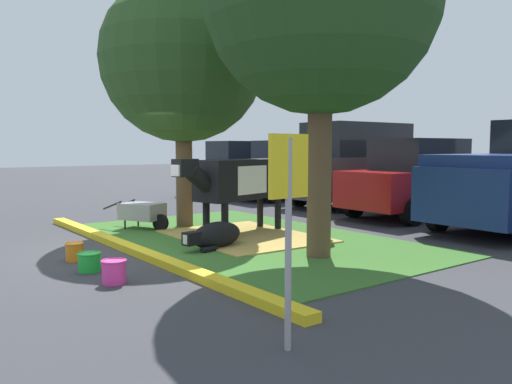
# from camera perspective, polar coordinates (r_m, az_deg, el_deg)

# --- Properties ---
(ground_plane) EXTENTS (80.00, 80.00, 0.00)m
(ground_plane) POSITION_cam_1_polar(r_m,az_deg,el_deg) (9.34, -13.50, -6.34)
(ground_plane) COLOR #38383D
(grass_island) EXTENTS (7.63, 4.46, 0.02)m
(grass_island) POSITION_cam_1_polar(r_m,az_deg,el_deg) (10.26, -0.86, -5.12)
(grass_island) COLOR #386B28
(grass_island) RESTS_ON ground
(curb_yellow) EXTENTS (8.83, 0.24, 0.12)m
(curb_yellow) POSITION_cam_1_polar(r_m,az_deg,el_deg) (9.09, -13.18, -6.26)
(curb_yellow) COLOR yellow
(curb_yellow) RESTS_ON ground
(hay_bedding) EXTENTS (3.28, 2.50, 0.04)m
(hay_bedding) POSITION_cam_1_polar(r_m,az_deg,el_deg) (10.41, -1.33, -4.89)
(hay_bedding) COLOR tan
(hay_bedding) RESTS_ON ground
(shade_tree_left) EXTENTS (3.64, 3.64, 5.55)m
(shade_tree_left) POSITION_cam_1_polar(r_m,az_deg,el_deg) (11.87, -8.07, 14.18)
(shade_tree_left) COLOR brown
(shade_tree_left) RESTS_ON ground
(cow_holstein) EXTENTS (1.26, 3.07, 1.60)m
(cow_holstein) POSITION_cam_1_polar(r_m,az_deg,el_deg) (10.54, -1.73, 1.34)
(cow_holstein) COLOR black
(cow_holstein) RESTS_ON ground
(calf_lying) EXTENTS (0.70, 1.33, 0.48)m
(calf_lying) POSITION_cam_1_polar(r_m,az_deg,el_deg) (9.27, -4.48, -4.80)
(calf_lying) COLOR black
(calf_lying) RESTS_ON ground
(person_handler) EXTENTS (0.34, 0.46, 1.69)m
(person_handler) POSITION_cam_1_polar(r_m,az_deg,el_deg) (10.41, 7.26, 0.01)
(person_handler) COLOR #23478C
(person_handler) RESTS_ON ground
(wheelbarrow) EXTENTS (1.56, 1.08, 0.63)m
(wheelbarrow) POSITION_cam_1_polar(r_m,az_deg,el_deg) (11.63, -12.35, -2.16)
(wheelbarrow) COLOR gray
(wheelbarrow) RESTS_ON ground
(parking_sign) EXTENTS (0.06, 0.44, 1.93)m
(parking_sign) POSITION_cam_1_polar(r_m,az_deg,el_deg) (4.53, 3.61, -0.76)
(parking_sign) COLOR #99999E
(parking_sign) RESTS_ON ground
(bucket_orange) EXTENTS (0.30, 0.30, 0.29)m
(bucket_orange) POSITION_cam_1_polar(r_m,az_deg,el_deg) (8.78, -19.37, -6.19)
(bucket_orange) COLOR orange
(bucket_orange) RESTS_ON ground
(bucket_green) EXTENTS (0.34, 0.34, 0.28)m
(bucket_green) POSITION_cam_1_polar(r_m,az_deg,el_deg) (7.98, -17.89, -7.32)
(bucket_green) COLOR green
(bucket_green) RESTS_ON ground
(bucket_pink) EXTENTS (0.34, 0.34, 0.32)m
(bucket_pink) POSITION_cam_1_polar(r_m,az_deg,el_deg) (7.21, -15.38, -8.40)
(bucket_pink) COLOR #EA3893
(bucket_pink) RESTS_ON ground
(sedan_silver) EXTENTS (2.04, 4.41, 2.02)m
(sedan_silver) POSITION_cam_1_polar(r_m,az_deg,el_deg) (19.74, -1.65, 2.62)
(sedan_silver) COLOR #4C5156
(sedan_silver) RESTS_ON ground
(sedan_blue) EXTENTS (2.04, 4.41, 2.02)m
(sedan_blue) POSITION_cam_1_polar(r_m,az_deg,el_deg) (18.10, 3.74, 2.39)
(sedan_blue) COLOR navy
(sedan_blue) RESTS_ON ground
(suv_dark_grey) EXTENTS (2.14, 4.61, 2.52)m
(suv_dark_grey) POSITION_cam_1_polar(r_m,az_deg,el_deg) (16.03, 11.05, 2.98)
(suv_dark_grey) COLOR #3D3D42
(suv_dark_grey) RESTS_ON ground
(sedan_red) EXTENTS (2.04, 4.41, 2.02)m
(sedan_red) POSITION_cam_1_polar(r_m,az_deg,el_deg) (14.00, 17.46, 1.39)
(sedan_red) COLOR red
(sedan_red) RESTS_ON ground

